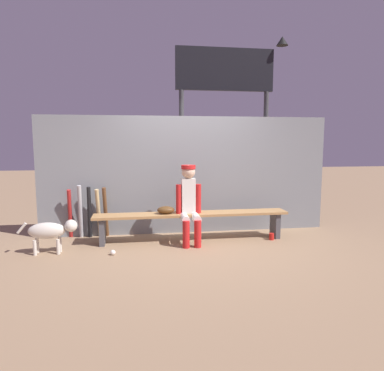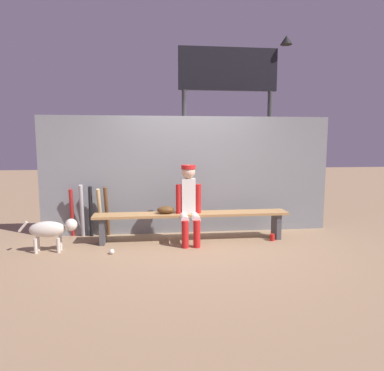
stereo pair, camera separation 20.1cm
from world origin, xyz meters
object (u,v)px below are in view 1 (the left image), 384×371
Objects in this scene: dugout_bench at (192,218)px; baseball at (113,252)px; bat_aluminum_silver at (80,212)px; dog at (51,231)px; baseball_glove at (166,210)px; bat_wood_dark at (106,212)px; scoreboard at (228,91)px; player_seated at (189,201)px; cup_on_bench at (184,209)px; bat_aluminum_black at (89,212)px; bat_wood_natural at (99,213)px; cup_on_ground at (272,237)px; bat_aluminum_red at (70,214)px.

dugout_bench is 1.40m from baseball.
dog is at bearing -111.57° from bat_aluminum_silver.
bat_wood_dark reaches higher than baseball_glove.
dog is (-3.11, -1.95, -2.31)m from scoreboard.
player_seated is 4.46× the size of baseball_glove.
cup_on_bench is at bearing -125.20° from scoreboard.
dog is at bearing -119.74° from bat_aluminum_black.
bat_wood_dark is 0.12m from bat_wood_natural.
bat_wood_natural is at bearing -174.78° from bat_wood_dark.
player_seated is at bearing -121.35° from scoreboard.
bat_wood_dark reaches higher than cup_on_bench.
baseball_glove is 0.07× the size of scoreboard.
bat_wood_natural is 7.71× the size of cup_on_ground.
dugout_bench is 1.36m from cup_on_ground.
bat_aluminum_silver is (-0.41, -0.02, 0.02)m from bat_wood_dark.
scoreboard is at bearing 32.12° from dog.
player_seated is 1.51m from cup_on_ground.
scoreboard reaches higher than dog.
bat_aluminum_red is 1.33m from baseball.
bat_wood_natural is at bearing 2.34° from bat_aluminum_silver.
bat_aluminum_black is 11.80× the size of baseball.
bat_wood_dark is at bearing 47.71° from dog.
cup_on_bench is at bearing -14.37° from bat_aluminum_black.
dugout_bench is 3.76× the size of bat_aluminum_red.
cup_on_bench reaches higher than dog.
bat_aluminum_silver reaches higher than bat_wood_natural.
cup_on_ground is at bearing -11.58° from bat_wood_natural.
dugout_bench is at bearing 173.04° from cup_on_ground.
bat_wood_dark is 1.09m from baseball.
scoreboard is 4.43× the size of dog.
player_seated reaches higher than bat_wood_natural.
dugout_bench is at bearing -15.42° from bat_wood_natural.
dog is at bearing -173.42° from player_seated.
dog is at bearing -168.51° from baseball_glove.
bat_aluminum_black is (-1.26, 0.43, -0.09)m from baseball_glove.
bat_aluminum_red reaches higher than dugout_bench.
bat_aluminum_black is (-0.27, -0.01, 0.01)m from bat_wood_dark.
bat_aluminum_silver reaches higher than cup_on_bench.
bat_aluminum_red is at bearing 167.12° from cup_on_bench.
scoreboard reaches higher than bat_wood_dark.
cup_on_ground is at bearing -11.10° from bat_aluminum_black.
dog is (-1.70, -0.34, -0.19)m from baseball_glove.
cup_on_bench is at bearing -17.40° from bat_wood_dark.
dog is (-0.30, -0.75, -0.12)m from bat_aluminum_silver.
bat_aluminum_black reaches higher than dugout_bench.
player_seated is 1.44× the size of bat_wood_dark.
bat_wood_natural is 1.46m from cup_on_bench.
bat_wood_dark is 11.75× the size of baseball.
dugout_bench is 1.74m from bat_aluminum_black.
dog is at bearing 166.23° from baseball.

